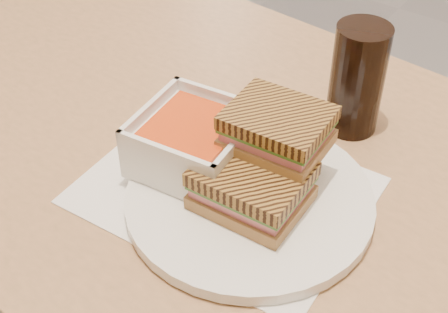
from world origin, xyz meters
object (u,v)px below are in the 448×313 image
Objects in this scene: plate at (249,199)px; panini_lower at (252,186)px; soup_bowl at (195,143)px; cola_glass at (357,79)px; main_table at (200,192)px.

plate is 2.35× the size of panini_lower.
soup_bowl is 0.10m from panini_lower.
cola_glass reaches higher than soup_bowl.
cola_glass is (0.16, 0.14, 0.19)m from main_table.
main_table is 8.46× the size of soup_bowl.
panini_lower is at bearing -94.52° from cola_glass.
panini_lower is at bearing -30.64° from main_table.
plate reaches higher than main_table.
cola_glass is at bearing 82.89° from plate.
soup_bowl reaches higher than main_table.
cola_glass is (0.12, 0.20, 0.03)m from soup_bowl.
soup_bowl is (0.05, -0.07, 0.16)m from main_table.
soup_bowl reaches higher than plate.
cola_glass is at bearing 40.09° from main_table.
main_table is at bearing 149.36° from panini_lower.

